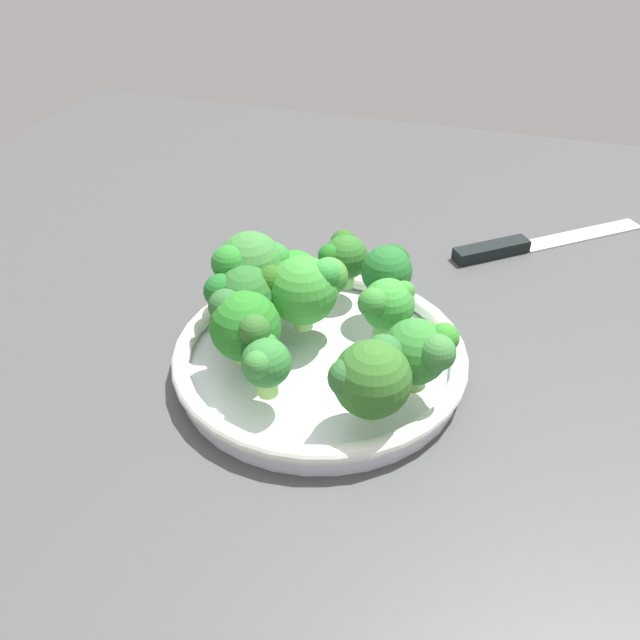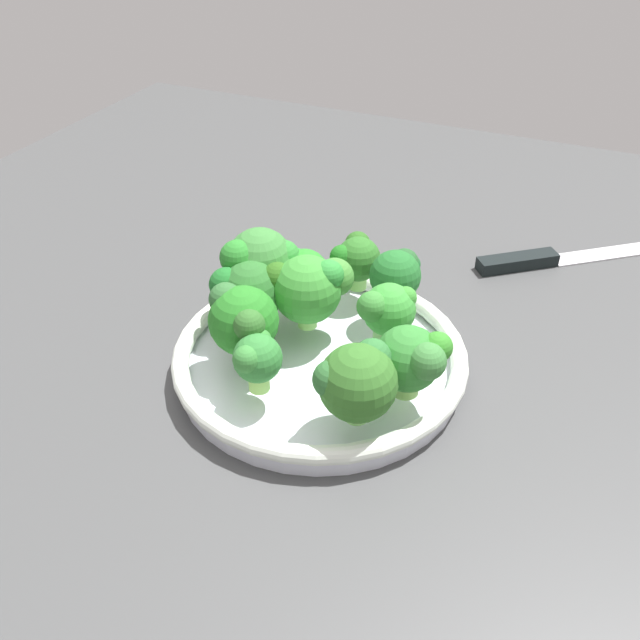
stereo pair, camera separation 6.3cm
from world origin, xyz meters
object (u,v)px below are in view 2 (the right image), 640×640
object	(u,v)px
bowl	(320,358)
knife	(554,258)
broccoli_floret_2	(397,275)
broccoli_floret_9	(311,286)
broccoli_floret_4	(302,273)
broccoli_floret_6	(354,256)
broccoli_floret_0	(242,320)
broccoli_floret_1	(357,381)
broccoli_floret_3	(412,359)
broccoli_floret_10	(257,359)
broccoli_floret_7	(251,291)
broccoli_floret_8	(387,311)
broccoli_floret_5	(260,261)

from	to	relation	value
bowl	knife	size ratio (longest dim) A/B	1.23
broccoli_floret_2	broccoli_floret_9	distance (cm)	8.60
broccoli_floret_4	knife	world-z (taller)	broccoli_floret_4
broccoli_floret_6	broccoli_floret_4	bearing A→B (deg)	52.64
broccoli_floret_0	broccoli_floret_1	size ratio (longest dim) A/B	1.00
broccoli_floret_3	broccoli_floret_9	world-z (taller)	broccoli_floret_9
broccoli_floret_1	broccoli_floret_3	size ratio (longest dim) A/B	1.08
bowl	broccoli_floret_10	world-z (taller)	broccoli_floret_10
broccoli_floret_6	broccoli_floret_7	distance (cm)	12.13
broccoli_floret_1	broccoli_floret_8	world-z (taller)	broccoli_floret_1
broccoli_floret_1	broccoli_floret_7	bearing A→B (deg)	-30.13
broccoli_floret_2	knife	world-z (taller)	broccoli_floret_2
broccoli_floret_6	broccoli_floret_9	world-z (taller)	broccoli_floret_9
bowl	broccoli_floret_1	world-z (taller)	broccoli_floret_1
bowl	broccoli_floret_0	xyz separation A→B (cm)	(5.72, 3.95, 5.41)
broccoli_floret_4	broccoli_floret_2	bearing A→B (deg)	-166.59
broccoli_floret_5	bowl	bearing A→B (deg)	152.61
broccoli_floret_1	knife	distance (cm)	38.93
broccoli_floret_1	broccoli_floret_9	distance (cm)	13.52
broccoli_floret_5	broccoli_floret_7	size ratio (longest dim) A/B	1.09
broccoli_floret_6	knife	distance (cm)	26.63
broccoli_floret_8	broccoli_floret_9	world-z (taller)	broccoli_floret_9
broccoli_floret_7	bowl	bearing A→B (deg)	175.02
broccoli_floret_9	broccoli_floret_7	bearing A→B (deg)	24.14
bowl	broccoli_floret_5	world-z (taller)	broccoli_floret_5
bowl	broccoli_floret_7	xyz separation A→B (cm)	(7.41, -0.64, 5.24)
broccoli_floret_10	knife	xyz separation A→B (cm)	(-19.53, -37.09, -5.73)
broccoli_floret_9	broccoli_floret_5	bearing A→B (deg)	-12.42
broccoli_floret_9	broccoli_floret_8	bearing A→B (deg)	173.63
broccoli_floret_2	broccoli_floret_0	bearing A→B (deg)	50.81
broccoli_floret_4	broccoli_floret_10	world-z (taller)	broccoli_floret_4
broccoli_floret_1	broccoli_floret_5	xyz separation A→B (cm)	(14.71, -11.68, 0.91)
broccoli_floret_0	broccoli_floret_5	world-z (taller)	broccoli_floret_5
broccoli_floret_10	broccoli_floret_8	bearing A→B (deg)	-129.59
broccoli_floret_3	broccoli_floret_5	xyz separation A→B (cm)	(17.84, -7.19, 1.02)
broccoli_floret_2	broccoli_floret_3	bearing A→B (deg)	114.60
broccoli_floret_3	broccoli_floret_9	distance (cm)	13.20
broccoli_floret_5	broccoli_floret_10	size ratio (longest dim) A/B	1.48
broccoli_floret_6	broccoli_floret_9	distance (cm)	8.16
broccoli_floret_0	broccoli_floret_1	world-z (taller)	same
broccoli_floret_5	broccoli_floret_4	bearing A→B (deg)	-150.97
broccoli_floret_6	broccoli_floret_9	bearing A→B (deg)	81.76
broccoli_floret_6	broccoli_floret_10	world-z (taller)	broccoli_floret_6
broccoli_floret_0	broccoli_floret_1	bearing A→B (deg)	164.21
bowl	broccoli_floret_8	distance (cm)	8.20
broccoli_floret_1	broccoli_floret_7	distance (cm)	16.01
broccoli_floret_3	broccoli_floret_8	bearing A→B (deg)	-51.29
bowl	broccoli_floret_10	bearing A→B (deg)	72.30
broccoli_floret_0	broccoli_floret_8	xyz separation A→B (cm)	(-11.29, -6.04, 0.24)
broccoli_floret_2	broccoli_floret_9	size ratio (longest dim) A/B	0.90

